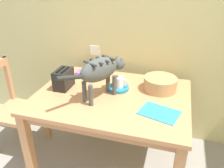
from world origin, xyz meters
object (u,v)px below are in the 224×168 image
Objects in this scene: toaster at (64,79)px; wooden_chair_near at (13,109)px; saucer_bowl at (118,88)px; cat at (101,70)px; magazine at (159,113)px; coffee_mug at (119,82)px; book_stack at (85,73)px; dining_table at (112,103)px; wicker_basket at (160,83)px.

wooden_chair_near is (-0.58, -0.04, -0.40)m from toaster.
toaster is at bearing -167.73° from saucer_bowl.
cat reaches higher than magazine.
coffee_mug reaches higher than magazine.
coffee_mug is at bearing 97.47° from wooden_chair_near.
saucer_bowl is at bearing -28.36° from book_stack.
wooden_chair_near is at bearing -177.76° from dining_table.
dining_table is at bearing -151.61° from wicker_basket.
coffee_mug is 0.14× the size of wooden_chair_near.
saucer_bowl is 0.20× the size of wooden_chair_near.
dining_table is 4.49× the size of wicker_basket.
cat is 3.03× the size of book_stack.
saucer_bowl is (0.10, 0.17, -0.23)m from cat.
dining_table is 0.48m from toaster.
toaster is at bearing 93.83° from wooden_chair_near.
magazine is 0.98× the size of wicker_basket.
magazine is (0.49, -0.10, -0.24)m from cat.
wooden_chair_near reaches higher than magazine.
coffee_mug is at bearing -28.16° from book_stack.
wooden_chair_near is at bearing -172.09° from saucer_bowl.
cat is at bearing -120.98° from coffee_mug.
wooden_chair_near reaches higher than book_stack.
wooden_chair_near is at bearing -150.77° from book_stack.
book_stack is at bearing 157.92° from cat.
saucer_bowl is at bearing 97.49° from wooden_chair_near.
saucer_bowl is 0.65× the size of magazine.
coffee_mug is at bearing 12.18° from toaster.
saucer_bowl is 1.37× the size of coffee_mug.
magazine is (0.41, -0.17, 0.09)m from dining_table.
wicker_basket is at bearing 61.16° from cat.
cat reaches higher than toaster.
cat is 0.62× the size of wooden_chair_near.
coffee_mug is 1.13m from wooden_chair_near.
saucer_bowl and book_stack have the same top height.
coffee_mug is at bearing 160.33° from magazine.
saucer_bowl is at bearing 160.58° from magazine.
saucer_bowl is at bearing 90.00° from cat.
cat is at bearing 88.00° from wooden_chair_near.
dining_table is 4.57× the size of magazine.
cat reaches higher than dining_table.
cat reaches higher than saucer_bowl.
toaster reaches higher than wicker_basket.
wicker_basket is at bearing 15.66° from saucer_bowl.
magazine is 1.48m from wooden_chair_near.
book_stack is 0.95× the size of toaster.
cat is 0.55m from magazine.
magazine is at bearing 84.45° from wooden_chair_near.
coffee_mug reaches higher than saucer_bowl.
wicker_basket is (0.38, 0.20, 0.15)m from dining_table.
book_stack is at bearing 164.09° from magazine.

